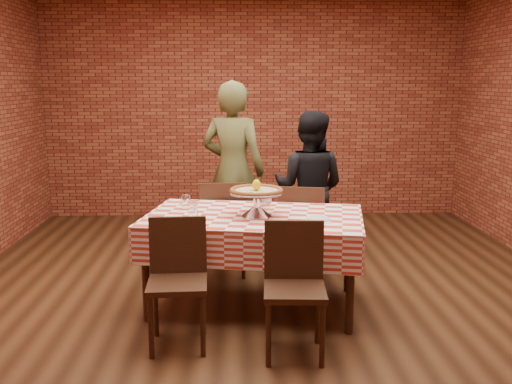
% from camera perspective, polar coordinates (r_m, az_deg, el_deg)
% --- Properties ---
extents(ground, '(6.00, 6.00, 0.00)m').
position_cam_1_polar(ground, '(4.90, 1.06, -10.43)').
color(ground, black).
rests_on(ground, ground).
extents(back_wall, '(5.50, 0.00, 5.50)m').
position_cam_1_polar(back_wall, '(7.56, -0.19, 8.47)').
color(back_wall, maroon).
rests_on(back_wall, ground).
extents(table, '(1.83, 1.29, 0.75)m').
position_cam_1_polar(table, '(4.58, -0.22, -6.98)').
color(table, '#381F10').
rests_on(table, ground).
extents(tablecloth, '(1.87, 1.34, 0.29)m').
position_cam_1_polar(tablecloth, '(4.52, -0.22, -4.10)').
color(tablecloth, '#C03928').
rests_on(tablecloth, table).
extents(pizza_stand, '(0.47, 0.47, 0.19)m').
position_cam_1_polar(pizza_stand, '(4.43, 0.05, -1.21)').
color(pizza_stand, silver).
rests_on(pizza_stand, tablecloth).
extents(pizza, '(0.46, 0.46, 0.03)m').
position_cam_1_polar(pizza, '(4.41, 0.05, 0.08)').
color(pizza, beige).
rests_on(pizza, pizza_stand).
extents(lemon, '(0.07, 0.07, 0.09)m').
position_cam_1_polar(lemon, '(4.40, 0.05, 0.72)').
color(lemon, yellow).
rests_on(lemon, pizza).
extents(water_glass_left, '(0.09, 0.09, 0.12)m').
position_cam_1_polar(water_glass_left, '(4.40, -6.38, -1.83)').
color(water_glass_left, white).
rests_on(water_glass_left, tablecloth).
extents(water_glass_right, '(0.09, 0.09, 0.12)m').
position_cam_1_polar(water_glass_right, '(4.70, -7.08, -1.03)').
color(water_glass_right, white).
rests_on(water_glass_right, tablecloth).
extents(side_plate, '(0.21, 0.21, 0.01)m').
position_cam_1_polar(side_plate, '(4.35, 6.31, -2.70)').
color(side_plate, white).
rests_on(side_plate, tablecloth).
extents(sweetener_packet_a, '(0.05, 0.04, 0.00)m').
position_cam_1_polar(sweetener_packet_a, '(4.26, 7.25, -3.09)').
color(sweetener_packet_a, white).
rests_on(sweetener_packet_a, tablecloth).
extents(sweetener_packet_b, '(0.05, 0.04, 0.00)m').
position_cam_1_polar(sweetener_packet_b, '(4.31, 7.08, -2.92)').
color(sweetener_packet_b, white).
rests_on(sweetener_packet_b, tablecloth).
extents(condiment_caddy, '(0.10, 0.09, 0.14)m').
position_cam_1_polar(condiment_caddy, '(4.77, 0.92, -0.67)').
color(condiment_caddy, silver).
rests_on(condiment_caddy, tablecloth).
extents(chair_near_left, '(0.41, 0.41, 0.88)m').
position_cam_1_polar(chair_near_left, '(3.92, -7.93, -9.34)').
color(chair_near_left, '#381F10').
rests_on(chair_near_left, ground).
extents(chair_near_right, '(0.42, 0.42, 0.88)m').
position_cam_1_polar(chair_near_right, '(3.77, 3.92, -10.05)').
color(chair_near_right, '#381F10').
rests_on(chair_near_right, ground).
extents(chair_far_left, '(0.43, 0.43, 0.91)m').
position_cam_1_polar(chair_far_left, '(5.34, -3.32, -3.51)').
color(chair_far_left, '#381F10').
rests_on(chair_far_left, ground).
extents(chair_far_right, '(0.48, 0.48, 0.89)m').
position_cam_1_polar(chair_far_right, '(5.22, 4.67, -3.95)').
color(chair_far_right, '#381F10').
rests_on(chair_far_right, ground).
extents(diner_olive, '(0.77, 0.63, 1.81)m').
position_cam_1_polar(diner_olive, '(5.73, -2.32, 2.13)').
color(diner_olive, '#4C4E28').
rests_on(diner_olive, ground).
extents(diner_black, '(0.90, 0.81, 1.52)m').
position_cam_1_polar(diner_black, '(5.63, 5.36, 0.44)').
color(diner_black, black).
rests_on(diner_black, ground).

